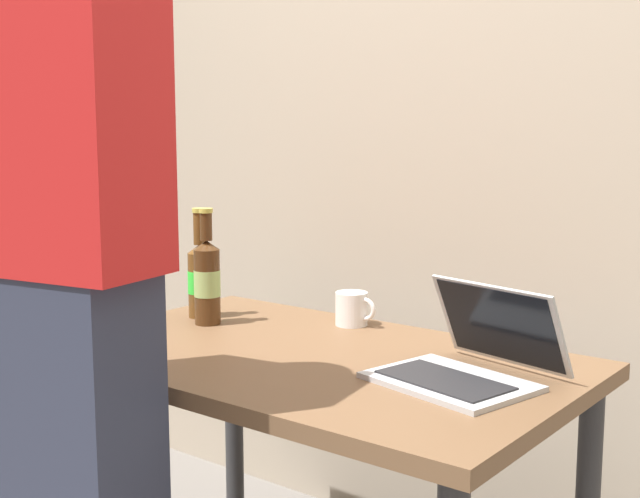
{
  "coord_description": "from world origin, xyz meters",
  "views": [
    {
      "loc": [
        1.2,
        -1.51,
        1.27
      ],
      "look_at": [
        0.03,
        0.0,
        0.99
      ],
      "focal_mm": 47.76,
      "sensor_mm": 36.0,
      "label": 1
    }
  ],
  "objects_px": {
    "laptop": "(469,360)",
    "beer_bottle_green": "(200,277)",
    "beer_bottle_amber": "(207,279)",
    "coffee_mug": "(352,309)",
    "person_figure": "(63,295)"
  },
  "relations": [
    {
      "from": "beer_bottle_amber",
      "to": "laptop",
      "type": "bearing_deg",
      "value": -1.57
    },
    {
      "from": "beer_bottle_green",
      "to": "beer_bottle_amber",
      "type": "xyz_separation_m",
      "value": [
        0.08,
        -0.05,
        0.01
      ]
    },
    {
      "from": "laptop",
      "to": "beer_bottle_green",
      "type": "height_order",
      "value": "beer_bottle_green"
    },
    {
      "from": "beer_bottle_green",
      "to": "coffee_mug",
      "type": "relative_size",
      "value": 2.56
    },
    {
      "from": "beer_bottle_amber",
      "to": "person_figure",
      "type": "height_order",
      "value": "person_figure"
    },
    {
      "from": "laptop",
      "to": "beer_bottle_green",
      "type": "relative_size",
      "value": 1.25
    },
    {
      "from": "beer_bottle_amber",
      "to": "coffee_mug",
      "type": "bearing_deg",
      "value": 35.43
    },
    {
      "from": "beer_bottle_green",
      "to": "coffee_mug",
      "type": "distance_m",
      "value": 0.44
    },
    {
      "from": "beer_bottle_green",
      "to": "beer_bottle_amber",
      "type": "height_order",
      "value": "beer_bottle_amber"
    },
    {
      "from": "beer_bottle_green",
      "to": "person_figure",
      "type": "bearing_deg",
      "value": -64.44
    },
    {
      "from": "laptop",
      "to": "beer_bottle_amber",
      "type": "distance_m",
      "value": 0.8
    },
    {
      "from": "person_figure",
      "to": "coffee_mug",
      "type": "height_order",
      "value": "person_figure"
    },
    {
      "from": "beer_bottle_green",
      "to": "coffee_mug",
      "type": "bearing_deg",
      "value": 24.44
    },
    {
      "from": "beer_bottle_amber",
      "to": "person_figure",
      "type": "relative_size",
      "value": 0.17
    },
    {
      "from": "laptop",
      "to": "coffee_mug",
      "type": "height_order",
      "value": "laptop"
    }
  ]
}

